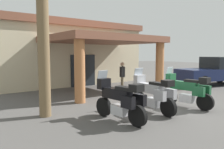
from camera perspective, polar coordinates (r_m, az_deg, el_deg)
name	(u,v)px	position (r m, az deg, el deg)	size (l,w,h in m)	color
ground_plane	(159,106)	(9.58, 11.96, -7.85)	(80.00, 80.00, 0.00)	#514F4C
motel_building	(66,53)	(17.08, -11.86, 5.55)	(11.14, 10.81, 4.40)	beige
motorcycle_black	(120,100)	(7.13, 2.06, -6.59)	(0.80, 2.21, 1.61)	black
motorcycle_silver	(153,94)	(8.35, 10.61, -4.89)	(0.71, 2.21, 1.61)	black
motorcycle_green	(187,90)	(9.46, 18.90, -3.88)	(0.79, 2.21, 1.61)	black
pedestrian	(122,75)	(12.73, 2.68, -0.01)	(0.39, 0.41, 1.68)	brown
pickup_truck_navy	(214,72)	(16.82, 24.84, 0.70)	(5.47, 2.89, 1.95)	black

